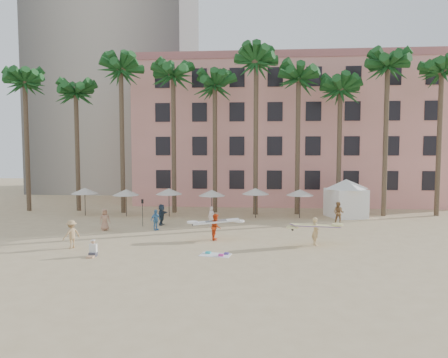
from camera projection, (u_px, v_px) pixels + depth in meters
name	position (u px, v px, depth m)	size (l,w,h in m)	color
ground	(206.00, 252.00, 24.17)	(120.00, 120.00, 0.00)	#D1B789
pink_hotel	(288.00, 135.00, 48.91)	(35.00, 14.00, 16.00)	pink
grey_tower	(120.00, 28.00, 61.55)	(22.00, 18.00, 50.00)	#A89E8E
palm_row	(230.00, 79.00, 38.12)	(44.40, 5.40, 16.30)	brown
umbrella_row	(190.00, 192.00, 36.67)	(22.50, 2.70, 2.73)	#332B23
cabana	(346.00, 195.00, 36.59)	(5.58, 5.58, 3.50)	white
beach_towel	(216.00, 254.00, 23.43)	(1.95, 1.30, 0.14)	white
carrier_yellow	(315.00, 229.00, 25.79)	(3.32, 1.88, 1.82)	tan
carrier_white	(216.00, 226.00, 27.38)	(3.30, 1.42, 1.79)	#E74718
beachgoers	(179.00, 219.00, 30.49)	(19.64, 11.02, 1.84)	#2D3E4F
paddle	(142.00, 209.00, 32.08)	(0.18, 0.04, 2.23)	black
seated_man	(93.00, 251.00, 23.12)	(0.42, 0.73, 0.94)	#3F3F4C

